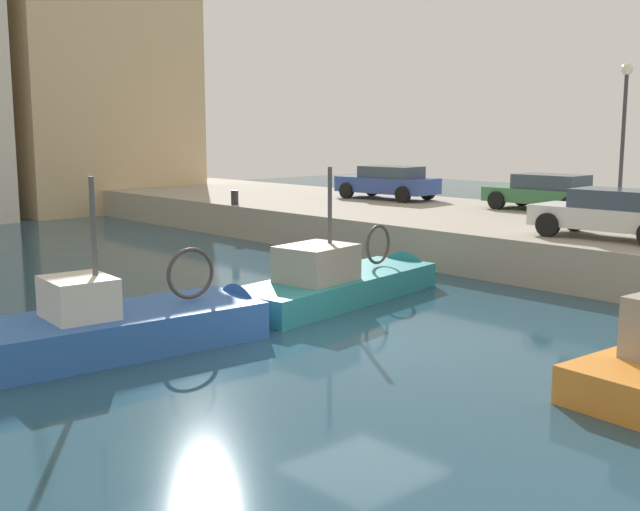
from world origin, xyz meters
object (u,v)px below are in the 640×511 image
Objects in this scene: parked_car_white at (613,213)px; quay_streetlamp at (624,116)px; parked_car_blue at (388,182)px; mooring_bollard_mid at (235,198)px; fishing_boat_teal at (346,293)px; parked_car_green at (547,192)px; fishing_boat_blue at (143,341)px.

quay_streetlamp reaches higher than parked_car_white.
parked_car_blue is 6.47m from mooring_bollard_mid.
parked_car_blue is at bearing 38.33° from fishing_boat_teal.
parked_car_blue is 0.90× the size of quay_streetlamp.
fishing_boat_teal is 1.71× the size of parked_car_white.
quay_streetlamp is (-0.37, -10.09, 2.55)m from parked_car_blue.
fishing_boat_teal is at bearing -141.67° from parked_car_blue.
parked_car_white is at bearing -28.16° from fishing_boat_teal.
mooring_bollard_mid is at bearing 114.48° from quay_streetlamp.
parked_car_green is 1.03× the size of parked_car_white.
quay_streetlamp is (3.86, 1.79, 2.58)m from parked_car_white.
fishing_boat_blue is at bearing 165.89° from parked_car_white.
fishing_boat_blue is 12.74m from parked_car_white.
fishing_boat_teal is 1.62× the size of parked_car_blue.
fishing_boat_blue is 1.28× the size of quay_streetlamp.
fishing_boat_teal is at bearing -172.03° from parked_car_green.
quay_streetlamp reaches higher than parked_car_green.
fishing_boat_blue is 0.88× the size of fishing_boat_teal.
fishing_boat_blue is at bearing -133.19° from mooring_bollard_mid.
quay_streetlamp is (16.09, -1.29, 4.37)m from fishing_boat_blue.
parked_car_green is (17.27, 1.98, 1.78)m from fishing_boat_blue.
fishing_boat_blue is at bearing 175.42° from quay_streetlamp.
fishing_boat_teal is 1.66× the size of parked_car_green.
quay_streetlamp is at bearing 24.85° from parked_car_white.
quay_streetlamp is (10.29, -1.66, 4.32)m from fishing_boat_teal.
parked_car_green is at bearing -83.24° from parked_car_blue.
parked_car_green is at bearing 70.09° from quay_streetlamp.
fishing_boat_teal is at bearing 3.63° from fishing_boat_blue.
quay_streetlamp is at bearing -92.12° from parked_car_blue.
fishing_boat_teal reaches higher than parked_car_green.
fishing_boat_teal is 11.71m from parked_car_green.
fishing_boat_teal is 11.28m from quay_streetlamp.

